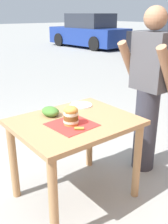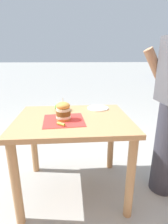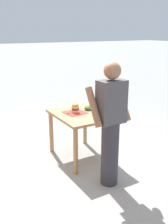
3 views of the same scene
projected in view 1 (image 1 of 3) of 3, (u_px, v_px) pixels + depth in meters
The scene contains 9 objects.
ground_plane at pixel (76, 195), 2.49m from camera, with size 80.00×80.00×0.00m, color #9E9E99.
patio_table at pixel (75, 135), 2.27m from camera, with size 0.80×1.00×0.77m.
serving_paper at pixel (72, 125), 2.12m from camera, with size 0.34×0.34×0.00m, color red.
sandwich at pixel (71, 115), 2.10m from camera, with size 0.13×0.13×0.19m.
pickle_spear at pixel (79, 128), 2.02m from camera, with size 0.02×0.02×0.07m, color #8EA83D.
side_plate_with_forks at pixel (81, 105), 2.56m from camera, with size 0.22×0.22×0.02m.
side_salad at pixel (50, 111), 2.30m from camera, with size 0.18×0.14×0.08m, color #477F33.
diner_across_table at pixel (149, 91), 2.65m from camera, with size 0.55×0.35×1.69m.
parked_car_far_end at pixel (89, 32), 13.04m from camera, with size 4.32×2.09×1.60m.
Camera 1 is at (1.66, -1.20, 1.62)m, focal length 42.00 mm.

